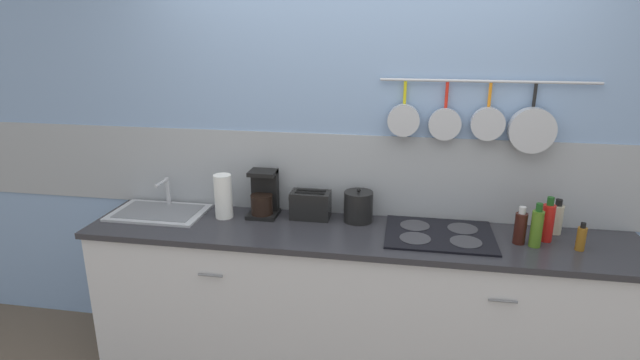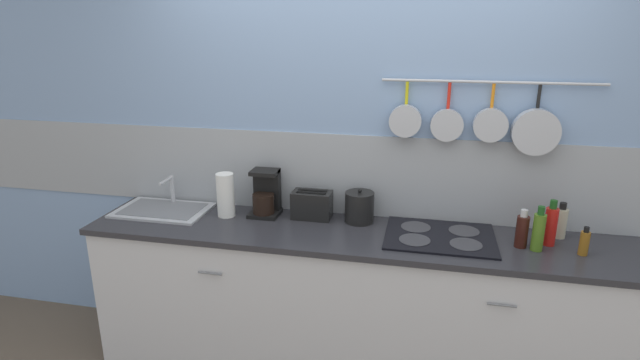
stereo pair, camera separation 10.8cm
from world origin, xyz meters
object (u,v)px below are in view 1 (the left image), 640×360
bottle_dish_soap (537,228)px  toaster (311,205)px  paper_towel_roll (223,196)px  bottle_olive_oil (557,218)px  bottle_vinegar (520,227)px  bottle_sesame_oil (581,238)px  bottle_hot_sauce (548,222)px  coffee_maker (264,197)px  kettle (358,206)px

bottle_dish_soap → toaster: bearing=171.1°
paper_towel_roll → bottle_olive_oil: paper_towel_roll is taller
bottle_vinegar → bottle_sesame_oil: size_ratio=1.37×
bottle_dish_soap → bottle_sesame_oil: bottle_dish_soap is taller
bottle_hot_sauce → bottle_sesame_oil: size_ratio=1.64×
paper_towel_roll → bottle_hot_sauce: paper_towel_roll is taller
bottle_hot_sauce → bottle_dish_soap: bearing=-130.9°
paper_towel_roll → bottle_vinegar: size_ratio=1.29×
bottle_hot_sauce → bottle_sesame_oil: bottle_hot_sauce is taller
toaster → bottle_olive_oil: bearing=0.3°
bottle_hot_sauce → bottle_olive_oil: (0.08, 0.11, -0.02)m
bottle_hot_sauce → coffee_maker: bearing=176.2°
bottle_olive_oil → bottle_hot_sauce: bearing=-124.2°
coffee_maker → bottle_sesame_oil: 1.77m
toaster → bottle_hot_sauce: bottle_hot_sauce is taller
coffee_maker → bottle_olive_oil: (1.69, 0.01, -0.03)m
bottle_vinegar → kettle: bearing=169.0°
paper_towel_roll → bottle_hot_sauce: 1.84m
bottle_hot_sauce → bottle_olive_oil: bearing=55.8°
kettle → bottle_dish_soap: (0.96, -0.19, 0.01)m
bottle_olive_oil → toaster: bearing=-179.7°
toaster → bottle_vinegar: bearing=-8.3°
paper_towel_roll → coffee_maker: size_ratio=0.95×
paper_towel_roll → bottle_sesame_oil: 1.99m
bottle_sesame_oil → bottle_olive_oil: bearing=108.1°
toaster → kettle: kettle is taller
coffee_maker → kettle: bearing=0.0°
bottle_vinegar → bottle_hot_sauce: size_ratio=0.83×
bottle_olive_oil → bottle_dish_soap: bearing=-127.2°
coffee_maker → toaster: 0.29m
bottle_vinegar → bottle_sesame_oil: (0.30, -0.03, -0.02)m
coffee_maker → kettle: size_ratio=1.37×
toaster → bottle_olive_oil: size_ratio=1.25×
coffee_maker → bottle_dish_soap: bearing=-7.2°
kettle → bottle_sesame_oil: kettle is taller
bottle_hot_sauce → bottle_vinegar: bearing=-157.2°
bottle_sesame_oil → coffee_maker: bearing=173.4°
kettle → bottle_sesame_oil: (1.18, -0.20, -0.02)m
bottle_vinegar → toaster: bearing=171.7°
toaster → bottle_vinegar: 1.18m
kettle → bottle_vinegar: bearing=-11.0°
bottle_vinegar → bottle_hot_sauce: 0.16m
bottle_vinegar → bottle_hot_sauce: bearing=22.8°
bottle_olive_oil → kettle: bearing=-179.7°
bottle_vinegar → bottle_sesame_oil: bottle_vinegar is taller
bottle_vinegar → bottle_hot_sauce: (0.15, 0.06, 0.02)m
bottle_vinegar → bottle_olive_oil: size_ratio=1.03×
toaster → bottle_hot_sauce: bearing=-4.6°
kettle → bottle_vinegar: 0.90m
bottle_dish_soap → kettle: bearing=168.5°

